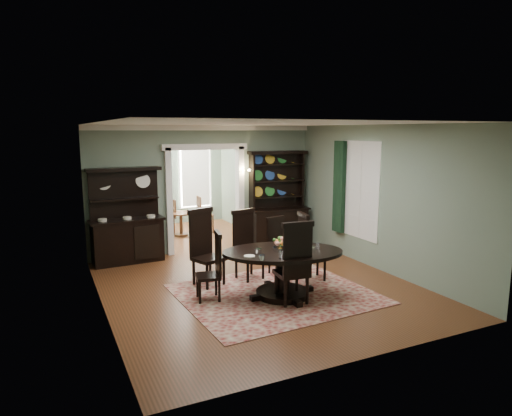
# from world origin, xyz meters

# --- Properties ---
(room) EXTENTS (5.51, 6.01, 3.01)m
(room) POSITION_xyz_m (0.00, 0.04, 1.58)
(room) COLOR brown
(room) RESTS_ON ground
(parlor) EXTENTS (3.51, 3.50, 3.01)m
(parlor) POSITION_xyz_m (0.00, 5.53, 1.52)
(parlor) COLOR brown
(parlor) RESTS_ON ground
(doorway_trim) EXTENTS (2.08, 0.25, 2.57)m
(doorway_trim) POSITION_xyz_m (0.00, 3.00, 1.62)
(doorway_trim) COLOR white
(doorway_trim) RESTS_ON floor
(right_window) EXTENTS (0.15, 1.47, 2.12)m
(right_window) POSITION_xyz_m (2.69, 0.93, 1.60)
(right_window) COLOR white
(right_window) RESTS_ON wall_right
(wall_sconce) EXTENTS (0.27, 0.21, 0.21)m
(wall_sconce) POSITION_xyz_m (0.95, 2.85, 1.89)
(wall_sconce) COLOR gold
(wall_sconce) RESTS_ON back_wall_right
(rug) EXTENTS (3.40, 2.98, 0.01)m
(rug) POSITION_xyz_m (0.10, -0.45, 0.01)
(rug) COLOR maroon
(rug) RESTS_ON floor
(dining_table) EXTENTS (2.46, 2.46, 0.83)m
(dining_table) POSITION_xyz_m (0.17, -0.59, 0.58)
(dining_table) COLOR black
(dining_table) RESTS_ON rug
(centerpiece) EXTENTS (1.45, 0.93, 0.24)m
(centerpiece) POSITION_xyz_m (0.15, -0.55, 0.90)
(centerpiece) COLOR silver
(centerpiece) RESTS_ON dining_table
(chair_far_left) EXTENTS (0.67, 0.65, 1.44)m
(chair_far_left) POSITION_xyz_m (-0.84, 0.64, 0.76)
(chair_far_left) COLOR black
(chair_far_left) RESTS_ON rug
(chair_far_mid) EXTENTS (0.60, 0.58, 1.36)m
(chair_far_mid) POSITION_xyz_m (0.02, 0.65, 0.71)
(chair_far_mid) COLOR black
(chair_far_mid) RESTS_ON rug
(chair_far_right) EXTENTS (0.51, 0.49, 1.16)m
(chair_far_right) POSITION_xyz_m (0.71, 0.62, 0.61)
(chair_far_right) COLOR black
(chair_far_right) RESTS_ON rug
(chair_end_left) EXTENTS (0.49, 0.51, 1.19)m
(chair_end_left) POSITION_xyz_m (-0.97, -0.22, 0.62)
(chair_end_left) COLOR black
(chair_end_left) RESTS_ON rug
(chair_end_right) EXTENTS (0.55, 0.57, 1.33)m
(chair_end_right) POSITION_xyz_m (1.02, -0.00, 0.70)
(chair_end_right) COLOR black
(chair_end_right) RESTS_ON rug
(chair_near) EXTENTS (0.57, 0.54, 1.43)m
(chair_near) POSITION_xyz_m (0.16, -1.02, 0.75)
(chair_near) COLOR black
(chair_near) RESTS_ON rug
(sideboard) EXTENTS (1.62, 0.65, 2.09)m
(sideboard) POSITION_xyz_m (-1.91, 2.76, 0.73)
(sideboard) COLOR black
(sideboard) RESTS_ON floor
(welsh_dresser) EXTENTS (1.56, 0.66, 2.38)m
(welsh_dresser) POSITION_xyz_m (1.84, 2.74, 0.86)
(welsh_dresser) COLOR black
(welsh_dresser) RESTS_ON floor
(parlor_table) EXTENTS (0.70, 0.70, 0.65)m
(parlor_table) POSITION_xyz_m (-0.13, 4.73, 0.43)
(parlor_table) COLOR #502917
(parlor_table) RESTS_ON parlor_floor
(parlor_chair_left) EXTENTS (0.44, 0.42, 0.99)m
(parlor_chair_left) POSITION_xyz_m (-0.39, 4.97, 0.53)
(parlor_chair_left) COLOR #502917
(parlor_chair_left) RESTS_ON parlor_floor
(parlor_chair_right) EXTENTS (0.45, 0.44, 1.06)m
(parlor_chair_right) POSITION_xyz_m (0.54, 4.79, 0.56)
(parlor_chair_right) COLOR #502917
(parlor_chair_right) RESTS_ON parlor_floor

